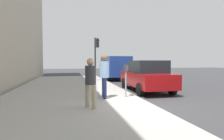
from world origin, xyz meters
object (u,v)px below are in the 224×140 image
parked_van_far (115,66)px  pedestrian_bystander (91,79)px  pedestrian_at_meter (104,72)px  parked_sedan_near (146,76)px  parking_meter (126,74)px  traffic_signal (96,52)px

parked_van_far → pedestrian_bystander: bearing=162.0°
pedestrian_at_meter → pedestrian_bystander: size_ratio=1.11×
parked_sedan_near → pedestrian_bystander: bearing=135.3°
pedestrian_at_meter → parked_van_far: 10.00m
parking_meter → pedestrian_at_meter: (-0.00, 0.96, 0.09)m
parked_sedan_near → parked_van_far: size_ratio=0.85×
parked_sedan_near → parking_meter: bearing=138.1°
pedestrian_bystander → pedestrian_at_meter: bearing=32.0°
pedestrian_bystander → traffic_signal: 9.55m
parking_meter → pedestrian_at_meter: 0.96m
parking_meter → traffic_signal: 7.90m
parked_sedan_near → traffic_signal: (5.66, 2.06, 1.68)m
pedestrian_at_meter → traffic_signal: bearing=87.9°
parked_sedan_near → traffic_signal: traffic_signal is taller
pedestrian_at_meter → parked_sedan_near: (2.12, -2.86, -0.36)m
pedestrian_bystander → parking_meter: bearing=10.1°
pedestrian_bystander → traffic_signal: size_ratio=0.46×
pedestrian_bystander → parked_van_far: (11.10, -3.62, 0.14)m
pedestrian_at_meter → parked_van_far: bearing=77.2°
traffic_signal → pedestrian_bystander: bearing=170.5°
parking_meter → pedestrian_bystander: pedestrian_bystander is taller
parking_meter → pedestrian_at_meter: pedestrian_at_meter is taller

